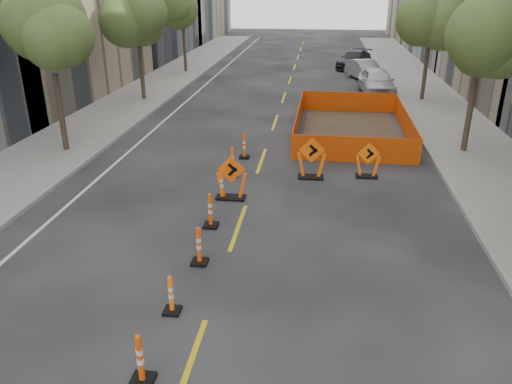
# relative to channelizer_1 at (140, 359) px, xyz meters

# --- Properties ---
(ground_plane) EXTENTS (140.00, 140.00, 0.00)m
(ground_plane) POSITION_rel_channelizer_1_xyz_m (0.75, 2.41, -0.54)
(ground_plane) COLOR black
(sidewalk_left) EXTENTS (4.00, 90.00, 0.15)m
(sidewalk_left) POSITION_rel_channelizer_1_xyz_m (-8.25, 14.41, -0.47)
(sidewalk_left) COLOR gray
(sidewalk_left) RESTS_ON ground
(sidewalk_right) EXTENTS (4.00, 90.00, 0.15)m
(sidewalk_right) POSITION_rel_channelizer_1_xyz_m (9.75, 14.41, -0.47)
(sidewalk_right) COLOR gray
(sidewalk_right) RESTS_ON ground
(tree_l_b) EXTENTS (2.80, 2.80, 5.95)m
(tree_l_b) POSITION_rel_channelizer_1_xyz_m (-7.65, 12.41, 3.98)
(tree_l_b) COLOR #382B1E
(tree_l_b) RESTS_ON ground
(tree_l_c) EXTENTS (2.80, 2.80, 5.95)m
(tree_l_c) POSITION_rel_channelizer_1_xyz_m (-7.65, 22.41, 3.98)
(tree_l_c) COLOR #382B1E
(tree_l_c) RESTS_ON ground
(tree_l_d) EXTENTS (2.80, 2.80, 5.95)m
(tree_l_d) POSITION_rel_channelizer_1_xyz_m (-7.65, 32.41, 3.98)
(tree_l_d) COLOR #382B1E
(tree_l_d) RESTS_ON ground
(tree_r_b) EXTENTS (2.80, 2.80, 5.95)m
(tree_r_b) POSITION_rel_channelizer_1_xyz_m (9.15, 14.41, 3.98)
(tree_r_b) COLOR #382B1E
(tree_r_b) RESTS_ON ground
(tree_r_c) EXTENTS (2.80, 2.80, 5.95)m
(tree_r_c) POSITION_rel_channelizer_1_xyz_m (9.15, 24.41, 3.98)
(tree_r_c) COLOR #382B1E
(tree_r_c) RESTS_ON ground
(channelizer_1) EXTENTS (0.43, 0.43, 1.08)m
(channelizer_1) POSITION_rel_channelizer_1_xyz_m (0.00, 0.00, 0.00)
(channelizer_1) COLOR #D64409
(channelizer_1) RESTS_ON ground
(channelizer_2) EXTENTS (0.37, 0.37, 0.94)m
(channelizer_2) POSITION_rel_channelizer_1_xyz_m (-0.05, 2.11, -0.07)
(channelizer_2) COLOR orange
(channelizer_2) RESTS_ON ground
(channelizer_3) EXTENTS (0.41, 0.41, 1.05)m
(channelizer_3) POSITION_rel_channelizer_1_xyz_m (0.08, 4.22, -0.02)
(channelizer_3) COLOR #E84409
(channelizer_3) RESTS_ON ground
(channelizer_4) EXTENTS (0.43, 0.43, 1.08)m
(channelizer_4) POSITION_rel_channelizer_1_xyz_m (-0.07, 6.32, 0.00)
(channelizer_4) COLOR #D64609
(channelizer_4) RESTS_ON ground
(channelizer_5) EXTENTS (0.40, 0.40, 1.00)m
(channelizer_5) POSITION_rel_channelizer_1_xyz_m (-0.14, 8.43, -0.04)
(channelizer_5) COLOR #FB5A0A
(channelizer_5) RESTS_ON ground
(channelizer_6) EXTENTS (0.45, 0.45, 1.13)m
(channelizer_6) POSITION_rel_channelizer_1_xyz_m (-0.14, 10.54, 0.02)
(channelizer_6) COLOR #FF5D0A
(channelizer_6) RESTS_ON ground
(channelizer_7) EXTENTS (0.41, 0.41, 1.04)m
(channelizer_7) POSITION_rel_channelizer_1_xyz_m (-0.01, 12.65, -0.02)
(channelizer_7) COLOR #E54B09
(channelizer_7) RESTS_ON ground
(chevron_sign_left) EXTENTS (1.09, 0.74, 1.52)m
(chevron_sign_left) POSITION_rel_channelizer_1_xyz_m (0.20, 8.46, 0.22)
(chevron_sign_left) COLOR #E75009
(chevron_sign_left) RESTS_ON ground
(chevron_sign_center) EXTENTS (1.11, 0.75, 1.57)m
(chevron_sign_center) POSITION_rel_channelizer_1_xyz_m (2.79, 10.71, 0.24)
(chevron_sign_center) COLOR #EC5B09
(chevron_sign_center) RESTS_ON ground
(chevron_sign_right) EXTENTS (0.96, 0.64, 1.35)m
(chevron_sign_right) POSITION_rel_channelizer_1_xyz_m (4.86, 11.06, 0.13)
(chevron_sign_right) COLOR #FE650A
(chevron_sign_right) RESTS_ON ground
(safety_fence) EXTENTS (5.19, 8.72, 1.08)m
(safety_fence) POSITION_rel_channelizer_1_xyz_m (4.54, 17.00, -0.00)
(safety_fence) COLOR #D75C0B
(safety_fence) RESTS_ON ground
(parked_car_near) EXTENTS (2.32, 4.99, 1.65)m
(parked_car_near) POSITION_rel_channelizer_1_xyz_m (6.57, 26.10, 0.28)
(parked_car_near) COLOR silver
(parked_car_near) RESTS_ON ground
(parked_car_mid) EXTENTS (2.88, 4.51, 1.40)m
(parked_car_mid) POSITION_rel_channelizer_1_xyz_m (6.21, 31.26, 0.16)
(parked_car_mid) COLOR gray
(parked_car_mid) RESTS_ON ground
(parked_car_far) EXTENTS (3.52, 5.23, 1.41)m
(parked_car_far) POSITION_rel_channelizer_1_xyz_m (5.71, 36.41, 0.16)
(parked_car_far) COLOR black
(parked_car_far) RESTS_ON ground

